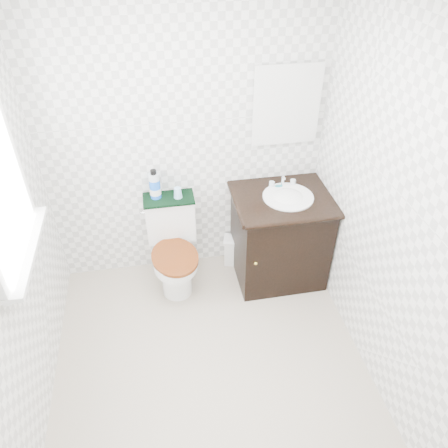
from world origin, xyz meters
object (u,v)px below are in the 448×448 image
object	(u,v)px
cup	(178,193)
trash_bin	(234,250)
mouthwash_bottle	(155,185)
vanity	(280,234)
toilet	(174,250)

from	to	relation	value
cup	trash_bin	bearing A→B (deg)	2.15
trash_bin	cup	size ratio (longest dim) A/B	3.22
mouthwash_bottle	vanity	bearing A→B (deg)	-12.00
toilet	mouthwash_bottle	size ratio (longest dim) A/B	3.10
trash_bin	toilet	bearing A→B (deg)	-166.56
toilet	trash_bin	size ratio (longest dim) A/B	2.78
trash_bin	cup	world-z (taller)	cup
mouthwash_bottle	cup	bearing A→B (deg)	-10.27
trash_bin	cup	distance (m)	0.83
vanity	mouthwash_bottle	bearing A→B (deg)	168.00
vanity	trash_bin	distance (m)	0.49
toilet	mouthwash_bottle	world-z (taller)	mouthwash_bottle
vanity	trash_bin	bearing A→B (deg)	150.44
cup	vanity	bearing A→B (deg)	-12.36
vanity	cup	bearing A→B (deg)	167.64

